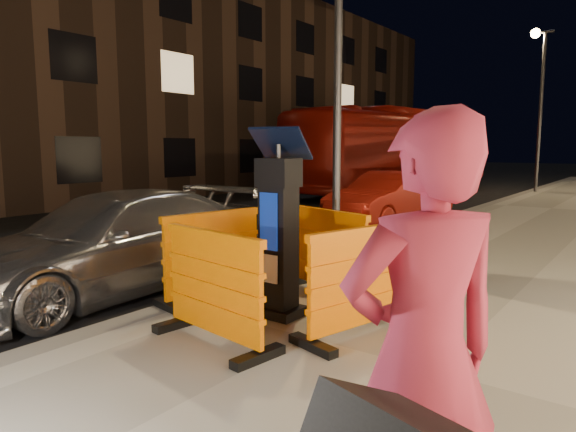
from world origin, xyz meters
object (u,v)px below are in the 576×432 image
Objects in this scene: barrier_bldgside at (360,282)px; barrier_front at (214,288)px; parking_kiosk at (279,229)px; man at (423,358)px; barrier_kerbside at (213,256)px; car_red at (389,224)px; bus_doubledecker at (394,193)px; barrier_back at (327,252)px; car_silver at (116,291)px.

barrier_front is at bearing 149.84° from barrier_bldgside.
parking_kiosk is 0.96× the size of man.
barrier_kerbside reaches higher than car_red.
barrier_kerbside is 0.69× the size of man.
parking_kiosk is at bearing -64.50° from bus_doubledecker.
parking_kiosk is 1.40× the size of barrier_kerbside.
barrier_back is 4.11m from man.
barrier_bldgside is 8.07m from car_red.
barrier_kerbside is 0.11× the size of bus_doubledecker.
barrier_front is 0.29× the size of car_silver.
car_silver is at bearing 171.01° from barrier_front.
bus_doubledecker reaches higher than car_red.
barrier_bldgside is (0.95, 0.00, -0.41)m from parking_kiosk.
barrier_back is at bearing 59.84° from barrier_bldgside.
barrier_kerbside is at bearing -167.16° from parking_kiosk.
barrier_front is 1.00× the size of barrier_back.
parking_kiosk is at bearing -95.99° from man.
man is at bearing -36.97° from barrier_back.
barrier_front reaches higher than car_silver.
parking_kiosk is at bearing 2.78° from car_silver.
parking_kiosk is 7.79m from car_red.
car_silver is (-2.61, -0.16, -1.07)m from parking_kiosk.
barrier_front reaches higher than car_red.
barrier_kerbside is 0.29× the size of car_silver.
barrier_kerbside is 7.53m from car_red.
barrier_kerbside is at bearing 104.84° from barrier_bldgside.
car_red is at bearing 38.14° from barrier_bldgside.
car_red is (-2.23, 7.39, -1.07)m from parking_kiosk.
barrier_kerbside is 1.90m from barrier_bldgside.
parking_kiosk reaches higher than barrier_front.
barrier_kerbside is (-0.95, 0.95, 0.00)m from barrier_front.
barrier_bldgside is at bearing 1.85° from car_silver.
parking_kiosk reaches higher than barrier_kerbside.
man reaches higher than bus_doubledecker.
bus_doubledecker is (-5.87, 14.59, -0.66)m from barrier_back.
man is (2.47, -2.30, 0.04)m from parking_kiosk.
barrier_back is 2.92m from car_silver.
car_silver is 0.38× the size of bus_doubledecker.
barrier_back is 1.34m from barrier_bldgside.
bus_doubledecker is (-4.92, 15.54, -0.66)m from barrier_kerbside.
man is (5.08, -2.14, 1.10)m from car_silver.
bus_doubledecker is 6.31× the size of man.
man is (3.42, -2.30, 0.44)m from barrier_kerbside.
parking_kiosk is 0.41× the size of car_silver.
barrier_front is at bearing -17.54° from car_silver.
car_red is (0.38, 7.55, 0.00)m from car_silver.
parking_kiosk is 1.40× the size of barrier_front.
bus_doubledecker is at bearing 38.52° from barrier_bldgside.
barrier_bldgside reaches higher than car_red.
man is at bearing -60.14° from bus_doubledecker.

